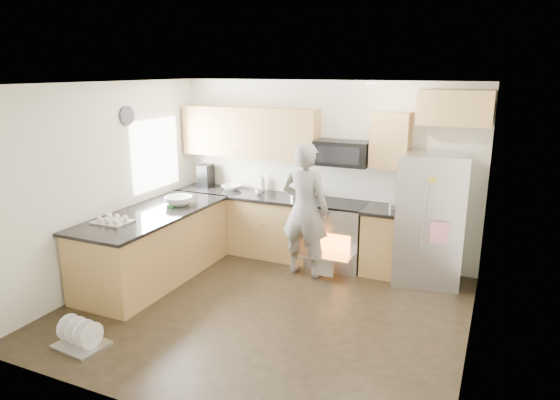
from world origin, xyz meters
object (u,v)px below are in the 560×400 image
at_px(refrigerator, 428,219).
at_px(person, 305,210).
at_px(stove_range, 338,220).
at_px(dish_rack, 81,339).

height_order(refrigerator, person, person).
distance_m(stove_range, person, 0.63).
distance_m(stove_range, dish_rack, 3.65).
bearing_deg(person, dish_rack, 64.85).
height_order(refrigerator, dish_rack, refrigerator).
bearing_deg(stove_range, refrigerator, -2.43).
distance_m(refrigerator, dish_rack, 4.36).
relative_size(person, dish_rack, 3.42).
height_order(person, dish_rack, person).
relative_size(stove_range, dish_rack, 3.33).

